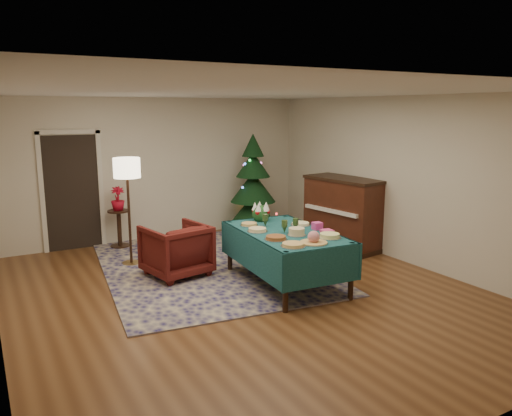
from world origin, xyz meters
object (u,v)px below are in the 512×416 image
potted_plant (118,204)px  christmas_tree (253,189)px  floor_lamp (127,174)px  piano (343,214)px  side_table (119,229)px  buffet_table (286,242)px  armchair (176,248)px  gift_box (317,226)px

potted_plant → christmas_tree: (2.64, -0.28, 0.10)m
floor_lamp → piano: (3.65, -0.90, -0.85)m
side_table → potted_plant: bearing=104.0°
side_table → piano: piano is taller
buffet_table → armchair: bearing=137.7°
gift_box → floor_lamp: 3.10m
gift_box → buffet_table: bearing=165.4°
christmas_tree → potted_plant: bearing=174.0°
side_table → potted_plant: potted_plant is taller
side_table → piano: size_ratio=0.44×
potted_plant → piano: piano is taller
buffet_table → floor_lamp: 2.76m
gift_box → floor_lamp: (-2.13, 2.15, 0.64)m
buffet_table → piano: bearing=29.8°
floor_lamp → side_table: floor_lamp is taller
floor_lamp → piano: floor_lamp is taller
potted_plant → piano: 4.08m
piano → potted_plant: bearing=150.6°
armchair → floor_lamp: 1.45m
gift_box → potted_plant: 3.84m
buffet_table → potted_plant: bearing=116.5°
side_table → potted_plant: (-0.00, 0.00, 0.47)m
buffet_table → christmas_tree: bearing=69.5°
side_table → piano: 4.08m
piano → floor_lamp: bearing=166.2°
armchair → side_table: (-0.33, 2.02, -0.10)m
buffet_table → side_table: (-1.57, 3.14, -0.29)m
gift_box → piano: 1.98m
armchair → potted_plant: (-0.33, 2.02, 0.37)m
potted_plant → christmas_tree: size_ratio=0.21×
gift_box → potted_plant: size_ratio=0.29×
armchair → side_table: armchair is taller
potted_plant → piano: size_ratio=0.27×
potted_plant → christmas_tree: christmas_tree is taller
potted_plant → gift_box: bearing=-58.1°
buffet_table → floor_lamp: size_ratio=1.20×
buffet_table → potted_plant: size_ratio=4.88×
gift_box → christmas_tree: christmas_tree is taller
buffet_table → christmas_tree: (1.07, 2.86, 0.28)m
gift_box → piano: size_ratio=0.08×
piano → gift_box: bearing=-140.4°
buffet_table → gift_box: (0.46, -0.12, 0.21)m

